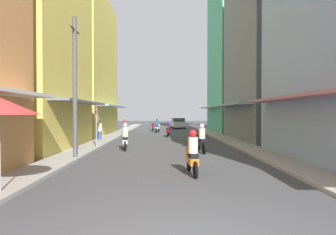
{
  "coord_description": "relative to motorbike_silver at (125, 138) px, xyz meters",
  "views": [
    {
      "loc": [
        -0.3,
        -4.49,
        2.16
      ],
      "look_at": [
        0.06,
        14.74,
        1.85
      ],
      "focal_mm": 30.52,
      "sensor_mm": 36.0,
      "label": 1
    }
  ],
  "objects": [
    {
      "name": "ground_plane",
      "position": [
        2.47,
        7.5,
        -0.7
      ],
      "size": [
        104.18,
        104.18,
        0.0
      ],
      "primitive_type": "plane",
      "color": "#424244"
    },
    {
      "name": "sidewalk_left",
      "position": [
        -2.38,
        7.5,
        -0.64
      ],
      "size": [
        1.51,
        55.35,
        0.12
      ],
      "primitive_type": "cube",
      "color": "#9E9991",
      "rests_on": "ground"
    },
    {
      "name": "sidewalk_right",
      "position": [
        7.32,
        7.5,
        -0.64
      ],
      "size": [
        1.51,
        55.35,
        0.12
      ],
      "primitive_type": "cube",
      "color": "#9E9991",
      "rests_on": "ground"
    },
    {
      "name": "building_left_mid",
      "position": [
        -6.12,
        0.48,
        6.05
      ],
      "size": [
        7.05,
        8.87,
        13.53
      ],
      "color": "#EFD159",
      "rests_on": "ground"
    },
    {
      "name": "building_left_far",
      "position": [
        -6.12,
        11.19,
        5.96
      ],
      "size": [
        7.05,
        11.5,
        13.34
      ],
      "color": "#EFD159",
      "rests_on": "ground"
    },
    {
      "name": "building_right_mid",
      "position": [
        11.07,
        5.99,
        5.88
      ],
      "size": [
        7.05,
        9.56,
        13.18
      ],
      "color": "slate",
      "rests_on": "ground"
    },
    {
      "name": "building_right_far",
      "position": [
        11.07,
        16.25,
        8.02
      ],
      "size": [
        7.05,
        9.45,
        17.46
      ],
      "color": "#4CB28C",
      "rests_on": "ground"
    },
    {
      "name": "motorbike_silver",
      "position": [
        0.0,
        0.0,
        0.0
      ],
      "size": [
        0.55,
        1.81,
        1.58
      ],
      "color": "black",
      "rests_on": "ground"
    },
    {
      "name": "motorbike_blue",
      "position": [
        3.02,
        19.25,
        -0.2
      ],
      "size": [
        0.55,
        1.81,
        0.96
      ],
      "color": "black",
      "rests_on": "ground"
    },
    {
      "name": "motorbike_red",
      "position": [
        0.99,
        18.23,
        -0.2
      ],
      "size": [
        0.55,
        1.81,
        0.96
      ],
      "color": "black",
      "rests_on": "ground"
    },
    {
      "name": "motorbike_orange",
      "position": [
        3.21,
        -6.72,
        0.0
      ],
      "size": [
        0.55,
        1.81,
        1.58
      ],
      "color": "black",
      "rests_on": "ground"
    },
    {
      "name": "motorbike_white",
      "position": [
        1.59,
        14.8,
        0.0
      ],
      "size": [
        0.62,
        1.79,
        1.58
      ],
      "color": "black",
      "rests_on": "ground"
    },
    {
      "name": "motorbike_maroon",
      "position": [
        2.7,
        9.21,
        -0.2
      ],
      "size": [
        0.55,
        1.81,
        0.96
      ],
      "color": "black",
      "rests_on": "ground"
    },
    {
      "name": "motorbike_black",
      "position": [
        4.27,
        -1.23,
        0.0
      ],
      "size": [
        0.55,
        1.81,
        1.58
      ],
      "color": "black",
      "rests_on": "ground"
    },
    {
      "name": "parked_car",
      "position": [
        4.3,
        22.91,
        0.04
      ],
      "size": [
        2.1,
        4.23,
        1.45
      ],
      "color": "silver",
      "rests_on": "ground"
    },
    {
      "name": "pedestrian_crossing",
      "position": [
        -2.67,
        5.37,
        0.1
      ],
      "size": [
        0.34,
        0.34,
        1.61
      ],
      "color": "#334C8C",
      "rests_on": "ground"
    },
    {
      "name": "pedestrian_far",
      "position": [
        -2.05,
        15.2,
        0.1
      ],
      "size": [
        0.34,
        0.34,
        1.62
      ],
      "color": "#598C59",
      "rests_on": "ground"
    },
    {
      "name": "utility_pole",
      "position": [
        -1.87,
        -3.42,
        2.66
      ],
      "size": [
        0.2,
        1.2,
        6.58
      ],
      "color": "#4C4C4F",
      "rests_on": "ground"
    },
    {
      "name": "street_sign_no_entry",
      "position": [
        -1.77,
        0.37,
        1.01
      ],
      "size": [
        0.07,
        0.6,
        2.65
      ],
      "color": "gray",
      "rests_on": "ground"
    }
  ]
}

